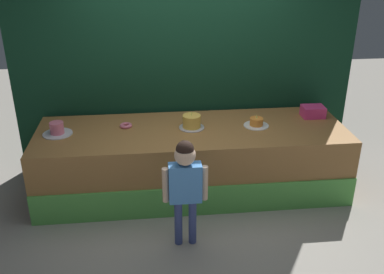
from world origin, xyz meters
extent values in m
plane|color=gray|center=(0.00, 0.00, 0.00)|extent=(12.00, 12.00, 0.00)
cube|color=#9E6B38|center=(0.00, 0.54, 0.38)|extent=(3.40, 1.08, 0.75)
cube|color=#59B24C|center=(0.00, -0.01, 0.17)|extent=(3.40, 0.02, 0.34)
cube|color=#113823|center=(0.00, 1.18, 1.44)|extent=(4.04, 0.08, 2.88)
cylinder|color=#3F4C8C|center=(-0.24, -0.45, 0.24)|extent=(0.07, 0.07, 0.48)
cylinder|color=#3F4C8C|center=(-0.10, -0.45, 0.24)|extent=(0.07, 0.07, 0.48)
cube|color=#4C8CD8|center=(-0.17, -0.45, 0.66)|extent=(0.30, 0.13, 0.37)
cylinder|color=beige|center=(-0.35, -0.45, 0.65)|extent=(0.06, 0.06, 0.34)
cylinder|color=beige|center=(0.01, -0.45, 0.65)|extent=(0.06, 0.06, 0.34)
sphere|color=beige|center=(-0.17, -0.45, 0.94)|extent=(0.19, 0.19, 0.19)
sphere|color=black|center=(-0.17, -0.45, 0.99)|extent=(0.16, 0.16, 0.16)
cube|color=#EF3C84|center=(1.45, 0.75, 0.82)|extent=(0.26, 0.20, 0.13)
torus|color=pink|center=(-0.72, 0.68, 0.77)|extent=(0.14, 0.14, 0.04)
cylinder|color=silver|center=(-1.45, 0.56, 0.76)|extent=(0.31, 0.31, 0.01)
cylinder|color=pink|center=(-1.45, 0.56, 0.82)|extent=(0.15, 0.15, 0.12)
cylinder|color=silver|center=(0.00, 0.58, 0.76)|extent=(0.28, 0.28, 0.01)
cylinder|color=#F2BF4C|center=(0.00, 0.58, 0.83)|extent=(0.20, 0.20, 0.14)
cone|color=#F2E566|center=(0.00, 0.58, 0.92)|extent=(0.02, 0.02, 0.05)
cylinder|color=white|center=(0.72, 0.55, 0.76)|extent=(0.28, 0.28, 0.01)
cylinder|color=orange|center=(0.72, 0.55, 0.80)|extent=(0.15, 0.15, 0.08)
cone|color=#F2E566|center=(0.72, 0.55, 0.87)|extent=(0.02, 0.02, 0.05)
camera|label=1|loc=(-0.47, -3.84, 2.68)|focal=41.01mm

